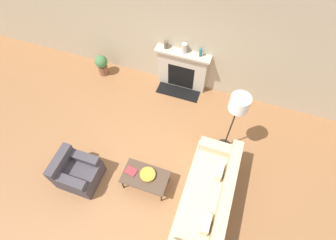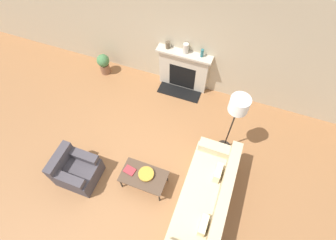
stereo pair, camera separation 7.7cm
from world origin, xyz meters
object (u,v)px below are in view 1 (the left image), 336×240
(fireplace, at_px, (182,70))
(mantel_vase_center_right, at_px, (201,53))
(armchair_near, at_px, (77,172))
(coffee_table, at_px, (145,177))
(mantel_vase_left, at_px, (166,45))
(floor_lamp, at_px, (238,107))
(couch, at_px, (207,200))
(book, at_px, (131,171))
(bowl, at_px, (148,174))
(potted_plant, at_px, (102,64))
(mantel_vase_center_left, at_px, (184,48))

(fireplace, xyz_separation_m, mantel_vase_center_right, (0.41, 0.01, 0.68))
(armchair_near, height_order, coffee_table, armchair_near)
(mantel_vase_left, bearing_deg, floor_lamp, -37.39)
(couch, xyz_separation_m, armchair_near, (-2.67, -0.31, -0.03))
(armchair_near, bearing_deg, book, -72.35)
(armchair_near, height_order, book, armchair_near)
(couch, xyz_separation_m, coffee_table, (-1.29, 0.02, 0.04))
(couch, height_order, bowl, couch)
(fireplace, relative_size, book, 5.48)
(mantel_vase_left, distance_m, potted_plant, 1.97)
(potted_plant, bearing_deg, fireplace, 7.55)
(coffee_table, relative_size, mantel_vase_center_left, 3.77)
(armchair_near, distance_m, potted_plant, 3.06)
(mantel_vase_left, xyz_separation_m, potted_plant, (-1.73, -0.30, -0.89))
(fireplace, distance_m, mantel_vase_center_left, 0.71)
(bowl, bearing_deg, mantel_vase_center_left, 93.20)
(bowl, relative_size, book, 1.26)
(coffee_table, relative_size, bowl, 2.94)
(coffee_table, distance_m, potted_plant, 3.46)
(armchair_near, xyz_separation_m, mantel_vase_center_right, (1.66, 3.23, 0.94))
(coffee_table, height_order, mantel_vase_center_right, mantel_vase_center_right)
(book, bearing_deg, mantel_vase_center_left, 95.45)
(mantel_vase_center_left, bearing_deg, coffee_table, -87.64)
(armchair_near, xyz_separation_m, mantel_vase_center_left, (1.26, 3.23, 0.97))
(coffee_table, height_order, bowl, bowl)
(fireplace, relative_size, mantel_vase_center_right, 6.80)
(fireplace, bearing_deg, potted_plant, -172.45)
(fireplace, relative_size, bowl, 4.35)
(book, xyz_separation_m, mantel_vase_center_right, (0.58, 2.88, 0.82))
(bowl, relative_size, mantel_vase_center_right, 1.56)
(floor_lamp, relative_size, potted_plant, 2.92)
(coffee_table, xyz_separation_m, mantel_vase_center_right, (0.27, 2.89, 0.87))
(floor_lamp, bearing_deg, couch, -92.47)
(couch, xyz_separation_m, mantel_vase_center_left, (-1.41, 2.91, 0.93))
(couch, xyz_separation_m, floor_lamp, (0.06, 1.45, 1.15))
(couch, relative_size, mantel_vase_center_left, 9.33)
(mantel_vase_left, bearing_deg, armchair_near, -104.29)
(bowl, height_order, mantel_vase_center_right, mantel_vase_center_right)
(mantel_vase_center_right, bearing_deg, bowl, -94.70)
(coffee_table, bearing_deg, fireplace, 92.70)
(couch, bearing_deg, potted_plant, -126.10)
(fireplace, height_order, book, fireplace)
(coffee_table, relative_size, floor_lamp, 0.52)
(armchair_near, xyz_separation_m, floor_lamp, (2.73, 1.76, 1.19))
(armchair_near, xyz_separation_m, bowl, (1.42, 0.38, 0.15))
(fireplace, relative_size, mantel_vase_left, 7.79)
(mantel_vase_left, height_order, mantel_vase_center_right, mantel_vase_center_right)
(bowl, height_order, mantel_vase_left, mantel_vase_left)
(coffee_table, height_order, mantel_vase_left, mantel_vase_left)
(mantel_vase_center_left, distance_m, mantel_vase_center_right, 0.39)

